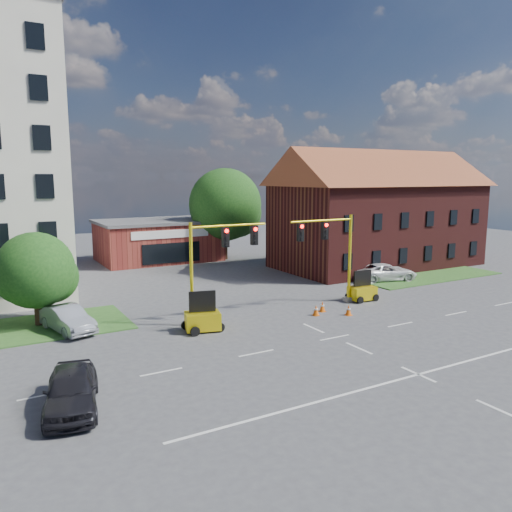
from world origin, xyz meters
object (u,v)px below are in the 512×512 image
Objects in this scene: sedan_dark at (71,389)px; pickup_white at (386,272)px; trailer_west at (203,319)px; trailer_east at (362,292)px; signal_mast_east at (331,249)px; signal_mast_west at (217,259)px.

pickup_white is at bearing 35.57° from sedan_dark.
trailer_east is at bearing 18.67° from trailer_west.
signal_mast_east is at bearing 21.41° from trailer_west.
trailer_west is 0.48× the size of sedan_dark.
signal_mast_east is 20.38m from sedan_dark.
signal_mast_east is at bearing 0.00° from signal_mast_west.
sedan_dark is at bearing -156.28° from trailer_east.
trailer_west is 20.14m from pickup_white.
sedan_dark reaches higher than pickup_white.
signal_mast_west is 12.97m from sedan_dark.
signal_mast_west reaches higher than sedan_dark.
trailer_east is 0.40× the size of pickup_white.
trailer_east reaches higher than pickup_white.
signal_mast_west is 2.75× the size of trailer_west.
sedan_dark is (-27.73, -11.92, 0.07)m from pickup_white.
signal_mast_west is at bearing -177.46° from trailer_east.
pickup_white is (19.42, 5.31, 0.03)m from trailer_west.
sedan_dark is at bearing -141.33° from signal_mast_west.
signal_mast_west is at bearing 50.98° from sedan_dark.
signal_mast_east is 10.54m from pickup_white.
trailer_west is at bearing -140.52° from signal_mast_west.
signal_mast_west is 8.71m from signal_mast_east.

